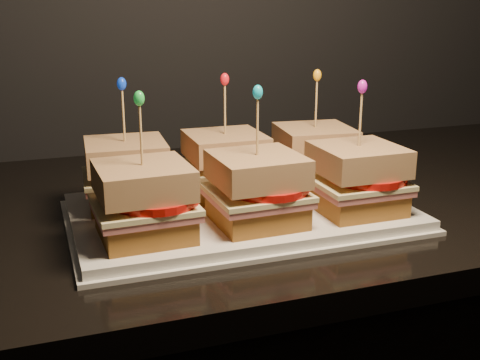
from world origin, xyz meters
name	(u,v)px	position (x,y,z in m)	size (l,w,h in m)	color
granite_slab	(139,217)	(0.18, 1.68, 0.85)	(2.18, 0.66, 0.03)	black
platter	(240,213)	(0.29, 1.58, 0.87)	(0.43, 0.27, 0.02)	white
platter_rim	(240,217)	(0.29, 1.58, 0.87)	(0.45, 0.28, 0.01)	white
sandwich_0_bread_bot	(128,194)	(0.16, 1.64, 0.90)	(0.10, 0.10, 0.03)	#5D3213
sandwich_0_ham	(127,181)	(0.16, 1.64, 0.92)	(0.11, 0.11, 0.01)	#B4585A
sandwich_0_cheese	(127,176)	(0.16, 1.64, 0.92)	(0.11, 0.11, 0.01)	beige
sandwich_0_tomato	(136,171)	(0.17, 1.64, 0.93)	(0.10, 0.10, 0.01)	red
sandwich_0_bread_top	(126,154)	(0.16, 1.64, 0.95)	(0.10, 0.10, 0.03)	brown
sandwich_0_pick	(124,119)	(0.16, 1.64, 1.00)	(0.00, 0.00, 0.09)	tan
sandwich_0_frill	(122,84)	(0.16, 1.64, 1.04)	(0.01, 0.01, 0.02)	blue
sandwich_1_bread_bot	(225,184)	(0.29, 1.64, 0.90)	(0.10, 0.10, 0.03)	#5D3213
sandwich_1_ham	(225,171)	(0.29, 1.64, 0.92)	(0.11, 0.11, 0.01)	#B4585A
sandwich_1_cheese	(225,167)	(0.29, 1.64, 0.92)	(0.11, 0.11, 0.01)	beige
sandwich_1_tomato	(235,162)	(0.31, 1.64, 0.93)	(0.10, 0.10, 0.01)	red
sandwich_1_bread_top	(225,146)	(0.29, 1.64, 0.95)	(0.10, 0.10, 0.03)	brown
sandwich_1_pick	(225,112)	(0.29, 1.64, 1.00)	(0.00, 0.00, 0.09)	tan
sandwich_1_frill	(225,79)	(0.29, 1.64, 1.04)	(0.01, 0.01, 0.02)	red
sandwich_2_bread_bot	(314,175)	(0.43, 1.64, 0.90)	(0.10, 0.10, 0.03)	#5D3213
sandwich_2_ham	(314,163)	(0.43, 1.64, 0.92)	(0.11, 0.11, 0.01)	#B4585A
sandwich_2_cheese	(314,158)	(0.43, 1.64, 0.92)	(0.11, 0.11, 0.01)	beige
sandwich_2_tomato	(324,154)	(0.44, 1.64, 0.93)	(0.10, 0.10, 0.01)	red
sandwich_2_bread_top	(315,139)	(0.43, 1.64, 0.95)	(0.10, 0.10, 0.03)	brown
sandwich_2_pick	(316,107)	(0.43, 1.64, 1.00)	(0.00, 0.00, 0.09)	tan
sandwich_2_frill	(317,75)	(0.43, 1.64, 1.04)	(0.01, 0.01, 0.02)	#F7A618
sandwich_3_bread_bot	(145,225)	(0.16, 1.52, 0.90)	(0.10, 0.10, 0.03)	#5D3213
sandwich_3_ham	(145,210)	(0.16, 1.52, 0.92)	(0.11, 0.11, 0.01)	#B4585A
sandwich_3_cheese	(144,205)	(0.16, 1.52, 0.92)	(0.11, 0.11, 0.01)	beige
sandwich_3_tomato	(155,199)	(0.17, 1.51, 0.93)	(0.10, 0.10, 0.01)	red
sandwich_3_bread_top	(143,180)	(0.16, 1.52, 0.95)	(0.10, 0.10, 0.03)	brown
sandwich_3_pick	(141,139)	(0.16, 1.52, 1.00)	(0.00, 0.00, 0.09)	tan
sandwich_3_frill	(139,98)	(0.16, 1.52, 1.04)	(0.01, 0.01, 0.02)	green
sandwich_4_bread_bot	(257,212)	(0.29, 1.52, 0.90)	(0.10, 0.10, 0.03)	#5D3213
sandwich_4_ham	(257,198)	(0.29, 1.52, 0.92)	(0.11, 0.11, 0.01)	#B4585A
sandwich_4_cheese	(257,192)	(0.29, 1.52, 0.92)	(0.11, 0.11, 0.01)	beige
sandwich_4_tomato	(268,187)	(0.31, 1.51, 0.93)	(0.10, 0.10, 0.01)	red
sandwich_4_bread_top	(257,169)	(0.29, 1.52, 0.95)	(0.10, 0.10, 0.03)	brown
sandwich_4_pick	(257,130)	(0.29, 1.52, 1.00)	(0.00, 0.00, 0.09)	tan
sandwich_4_frill	(258,92)	(0.29, 1.52, 1.04)	(0.01, 0.01, 0.02)	#12A6BB
sandwich_5_bread_bot	(356,200)	(0.43, 1.52, 0.90)	(0.10, 0.10, 0.03)	#5D3213
sandwich_5_ham	(357,187)	(0.43, 1.52, 0.92)	(0.11, 0.11, 0.01)	#B4585A
sandwich_5_cheese	(357,181)	(0.43, 1.52, 0.92)	(0.11, 0.11, 0.01)	beige
sandwich_5_tomato	(368,176)	(0.44, 1.51, 0.93)	(0.10, 0.10, 0.01)	red
sandwich_5_bread_top	(358,159)	(0.43, 1.52, 0.95)	(0.10, 0.10, 0.03)	brown
sandwich_5_pick	(360,123)	(0.43, 1.52, 1.00)	(0.00, 0.00, 0.09)	tan
sandwich_5_frill	(362,87)	(0.43, 1.52, 1.04)	(0.01, 0.01, 0.02)	#C61CAB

